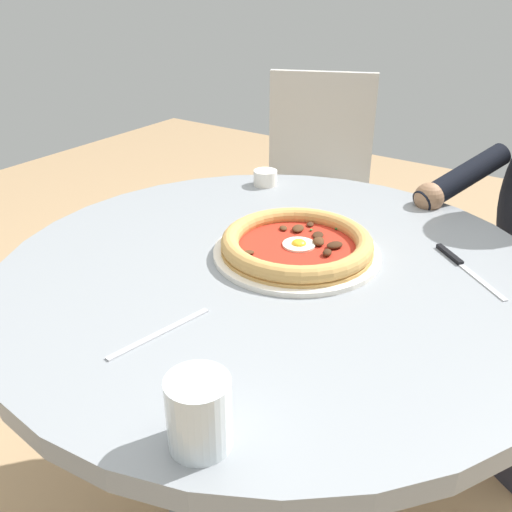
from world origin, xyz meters
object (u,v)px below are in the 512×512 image
at_px(water_glass, 199,417).
at_px(ramekin_capers, 265,177).
at_px(steak_knife, 459,263).
at_px(fork_utensil, 160,333).
at_px(pizza_on_plate, 297,245).
at_px(dining_table, 273,321).
at_px(cafe_chair_spare_near, 316,185).

distance_m(water_glass, ramekin_capers, 0.89).
bearing_deg(ramekin_capers, water_glass, 28.66).
distance_m(steak_knife, fork_utensil, 0.58).
relative_size(pizza_on_plate, steak_knife, 1.93).
relative_size(dining_table, pizza_on_plate, 3.21).
bearing_deg(pizza_on_plate, cafe_chair_spare_near, -153.90).
height_order(dining_table, steak_knife, steak_knife).
height_order(water_glass, cafe_chair_spare_near, cafe_chair_spare_near).
height_order(steak_knife, cafe_chair_spare_near, cafe_chair_spare_near).
relative_size(dining_table, cafe_chair_spare_near, 1.13).
bearing_deg(steak_knife, ramekin_capers, -105.65).
xyz_separation_m(steak_knife, cafe_chair_spare_near, (-0.68, -0.67, -0.19)).
distance_m(pizza_on_plate, steak_knife, 0.31).
relative_size(pizza_on_plate, fork_utensil, 1.75).
bearing_deg(water_glass, ramekin_capers, -151.34).
bearing_deg(pizza_on_plate, dining_table, -9.27).
xyz_separation_m(dining_table, steak_knife, (-0.21, 0.28, 0.13)).
distance_m(water_glass, steak_knife, 0.64).
height_order(dining_table, cafe_chair_spare_near, cafe_chair_spare_near).
height_order(ramekin_capers, cafe_chair_spare_near, cafe_chair_spare_near).
xyz_separation_m(pizza_on_plate, ramekin_capers, (-0.29, -0.27, 0.00)).
bearing_deg(pizza_on_plate, water_glass, 17.90).
bearing_deg(fork_utensil, ramekin_capers, -160.11).
height_order(fork_utensil, cafe_chair_spare_near, cafe_chair_spare_near).
xyz_separation_m(water_glass, steak_knife, (-0.62, 0.12, -0.04)).
distance_m(water_glass, cafe_chair_spare_near, 1.43).
bearing_deg(pizza_on_plate, ramekin_capers, -137.53).
bearing_deg(cafe_chair_spare_near, steak_knife, 44.87).
height_order(pizza_on_plate, cafe_chair_spare_near, cafe_chair_spare_near).
distance_m(steak_knife, cafe_chair_spare_near, 0.97).
xyz_separation_m(water_glass, fork_utensil, (-0.14, -0.19, -0.04)).
bearing_deg(fork_utensil, steak_knife, 147.58).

